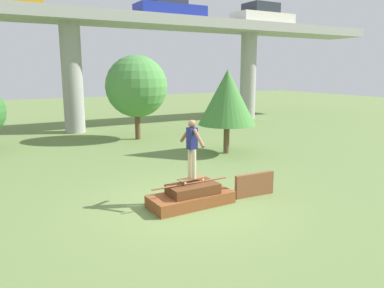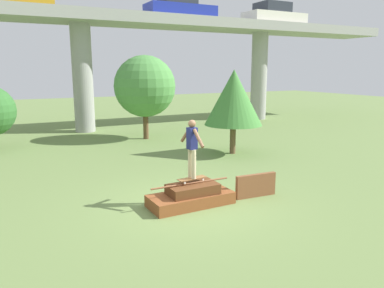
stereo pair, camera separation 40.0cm
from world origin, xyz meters
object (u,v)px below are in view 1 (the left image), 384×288
object	(u,v)px
skater	(192,145)
car_on_overpass_far_right	(170,7)
tree_behind_left	(137,87)
car_on_overpass_mid	(262,16)
tree_behind_right	(227,98)
skateboard	(192,178)

from	to	relation	value
skater	car_on_overpass_far_right	world-z (taller)	car_on_overpass_far_right
car_on_overpass_far_right	tree_behind_left	distance (m)	6.68
skater	car_on_overpass_mid	size ratio (longest dim) A/B	0.35
skater	car_on_overpass_far_right	bearing A→B (deg)	65.85
car_on_overpass_mid	tree_behind_right	distance (m)	12.93
skateboard	skater	distance (m)	0.89
skateboard	car_on_overpass_mid	distance (m)	19.36
skateboard	tree_behind_right	xyz separation A→B (m)	(4.27, 4.57, 1.65)
skateboard	skater	bearing A→B (deg)	56.31
tree_behind_left	skater	bearing A→B (deg)	-103.12
skateboard	tree_behind_right	bearing A→B (deg)	46.99
skateboard	car_on_overpass_far_right	size ratio (longest dim) A/B	0.20
car_on_overpass_mid	tree_behind_left	bearing A→B (deg)	-161.95
car_on_overpass_far_right	skateboard	bearing A→B (deg)	-114.15
skateboard	tree_behind_right	size ratio (longest dim) A/B	0.24
car_on_overpass_far_right	car_on_overpass_mid	bearing A→B (deg)	0.40
skateboard	tree_behind_right	distance (m)	6.47
skateboard	skater	xyz separation A→B (m)	(0.00, 0.00, 0.89)
car_on_overpass_far_right	tree_behind_right	size ratio (longest dim) A/B	1.21
car_on_overpass_far_right	skater	bearing A→B (deg)	-114.15
car_on_overpass_far_right	tree_behind_left	size ratio (longest dim) A/B	1.01
car_on_overpass_mid	car_on_overpass_far_right	xyz separation A→B (m)	(-7.14, -0.05, 0.01)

